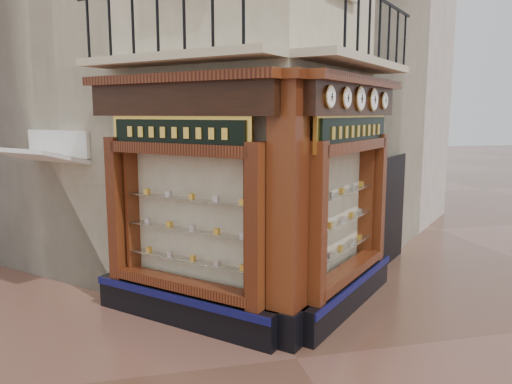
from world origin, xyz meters
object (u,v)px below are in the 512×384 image
object	(u,v)px
corner_pilaster	(288,215)
clock_a	(330,97)
clock_d	(373,100)
clock_e	(384,101)
clock_c	(360,99)
awning	(47,292)
clock_b	(346,98)
signboard_left	(177,132)
signboard_right	(355,131)

from	to	relation	value
corner_pilaster	clock_a	world-z (taller)	corner_pilaster
corner_pilaster	clock_d	bearing A→B (deg)	-10.45
clock_d	clock_e	size ratio (longest dim) A/B	1.24
clock_c	awning	distance (m)	6.83
clock_b	signboard_left	xyz separation A→B (m)	(-2.51, 0.57, -0.52)
corner_pilaster	awning	distance (m)	5.34
clock_a	signboard_right	distance (m)	1.42
corner_pilaster	clock_e	distance (m)	3.39
clock_c	signboard_left	world-z (taller)	clock_c
clock_e	signboard_left	world-z (taller)	clock_e
corner_pilaster	clock_e	world-z (taller)	corner_pilaster
signboard_left	clock_a	bearing A→B (deg)	-161.12
clock_c	signboard_left	bearing A→B (deg)	132.22
clock_a	signboard_right	world-z (taller)	clock_a
clock_a	clock_c	distance (m)	1.23
clock_b	awning	world-z (taller)	clock_b
clock_e	signboard_right	size ratio (longest dim) A/B	0.14
signboard_left	awning	bearing A→B (deg)	3.29
clock_d	awning	bearing A→B (deg)	117.66
clock_c	clock_e	xyz separation A→B (m)	(0.89, 0.89, 0.00)
clock_d	clock_a	bearing A→B (deg)	-180.00
clock_a	signboard_right	bearing A→B (deg)	4.78
clock_c	awning	size ratio (longest dim) A/B	0.23
clock_b	awning	distance (m)	6.66
awning	signboard_right	xyz separation A→B (m)	(5.31, -2.13, 3.10)
clock_e	clock_a	bearing A→B (deg)	-180.00
corner_pilaster	signboard_right	distance (m)	2.12
clock_b	clock_c	bearing A→B (deg)	0.00
corner_pilaster	signboard_right	bearing A→B (deg)	-10.25
signboard_right	clock_c	bearing A→B (deg)	-129.40
clock_b	clock_e	distance (m)	1.87
clock_e	signboard_left	xyz separation A→B (m)	(-3.83, -0.75, -0.52)
clock_b	awning	xyz separation A→B (m)	(-4.90, 2.70, -3.62)
clock_d	clock_b	bearing A→B (deg)	180.00
clock_b	clock_c	distance (m)	0.60
clock_d	clock_e	bearing A→B (deg)	0.00
clock_a	clock_c	bearing A→B (deg)	0.00
clock_b	signboard_right	distance (m)	0.87
clock_e	clock_c	bearing A→B (deg)	180.00
awning	signboard_right	size ratio (longest dim) A/B	0.78
signboard_left	clock_b	bearing A→B (deg)	-147.77
signboard_right	clock_b	bearing A→B (deg)	-170.95
clock_d	signboard_left	bearing A→B (deg)	140.40
awning	signboard_right	distance (m)	6.51
clock_d	clock_e	distance (m)	0.61
signboard_left	clock_e	bearing A→B (deg)	-123.91
clock_a	signboard_right	size ratio (longest dim) A/B	0.15
corner_pilaster	clock_d	size ratio (longest dim) A/B	10.17
clock_e	signboard_right	world-z (taller)	clock_e
clock_c	awning	xyz separation A→B (m)	(-5.33, 2.27, -3.62)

